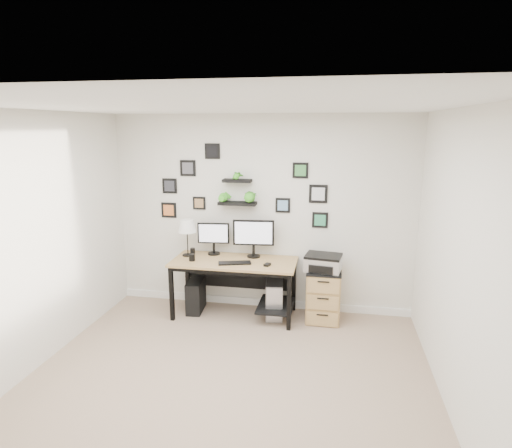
% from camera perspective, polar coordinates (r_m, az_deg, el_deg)
% --- Properties ---
extents(room, '(4.00, 4.00, 4.00)m').
position_cam_1_polar(room, '(6.05, 0.63, -10.37)').
color(room, tan).
rests_on(room, ground).
extents(desk, '(1.60, 0.70, 0.75)m').
position_cam_1_polar(desk, '(5.59, -2.48, -6.02)').
color(desk, tan).
rests_on(desk, ground).
extents(monitor_left, '(0.43, 0.18, 0.43)m').
position_cam_1_polar(monitor_left, '(5.75, -5.69, -1.61)').
color(monitor_left, black).
rests_on(monitor_left, desk).
extents(monitor_right, '(0.54, 0.19, 0.50)m').
position_cam_1_polar(monitor_right, '(5.59, -0.33, -1.51)').
color(monitor_right, black).
rests_on(monitor_right, desk).
extents(keyboard, '(0.43, 0.24, 0.02)m').
position_cam_1_polar(keyboard, '(5.41, -2.86, -5.21)').
color(keyboard, black).
rests_on(keyboard, desk).
extents(mouse, '(0.09, 0.11, 0.03)m').
position_cam_1_polar(mouse, '(5.32, 1.51, -5.44)').
color(mouse, black).
rests_on(mouse, desk).
extents(table_lamp, '(0.24, 0.24, 0.49)m').
position_cam_1_polar(table_lamp, '(5.71, -9.19, -0.38)').
color(table_lamp, black).
rests_on(table_lamp, desk).
extents(mug, '(0.08, 0.08, 0.09)m').
position_cam_1_polar(mug, '(5.57, -8.54, -4.43)').
color(mug, black).
rests_on(mug, desk).
extents(pen_cup, '(0.07, 0.07, 0.09)m').
position_cam_1_polar(pen_cup, '(5.84, -8.45, -3.62)').
color(pen_cup, black).
rests_on(pen_cup, desk).
extents(pc_tower_black, '(0.23, 0.44, 0.43)m').
position_cam_1_polar(pc_tower_black, '(5.90, -8.03, -9.41)').
color(pc_tower_black, black).
rests_on(pc_tower_black, ground).
extents(pc_tower_grey, '(0.27, 0.51, 0.48)m').
position_cam_1_polar(pc_tower_grey, '(5.69, 2.48, -9.85)').
color(pc_tower_grey, gray).
rests_on(pc_tower_grey, ground).
extents(file_cabinet, '(0.43, 0.53, 0.67)m').
position_cam_1_polar(file_cabinet, '(5.62, 8.98, -9.24)').
color(file_cabinet, tan).
rests_on(file_cabinet, ground).
extents(printer, '(0.48, 0.41, 0.20)m').
position_cam_1_polar(printer, '(5.44, 8.95, -5.10)').
color(printer, silver).
rests_on(printer, file_cabinet).
extents(wall_decor, '(2.28, 0.18, 1.07)m').
position_cam_1_polar(wall_decor, '(5.61, -2.30, 4.66)').
color(wall_decor, black).
rests_on(wall_decor, ground).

